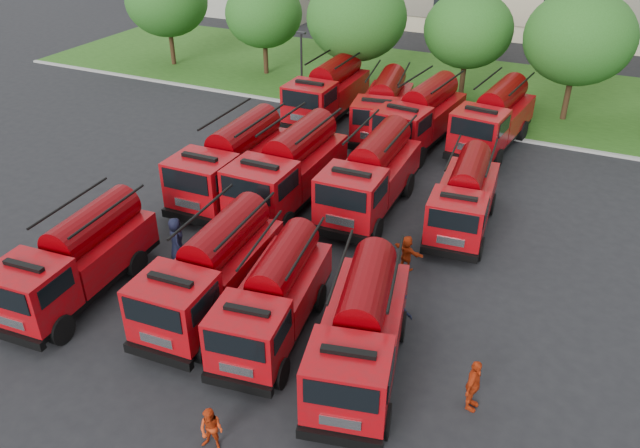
{
  "coord_description": "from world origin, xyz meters",
  "views": [
    {
      "loc": [
        7.98,
        -18.31,
        14.53
      ],
      "look_at": [
        -1.2,
        1.26,
        1.8
      ],
      "focal_mm": 35.0,
      "sensor_mm": 36.0,
      "label": 1
    }
  ],
  "objects_px": {
    "fire_truck_1": "(212,271)",
    "firefighter_0": "(352,440)",
    "fire_truck_5": "(289,168)",
    "firefighter_1": "(214,447)",
    "fire_truck_7": "(464,197)",
    "fire_truck_0": "(78,258)",
    "fire_truck_2": "(274,297)",
    "fire_truck_11": "(494,118)",
    "fire_truck_3": "(361,330)",
    "firefighter_5": "(405,268)",
    "fire_truck_9": "(384,107)",
    "fire_truck_10": "(421,116)",
    "fire_truck_8": "(328,91)",
    "fire_truck_4": "(233,161)",
    "firefighter_3": "(395,330)",
    "fire_truck_6": "(371,175)",
    "firefighter_2": "(470,407)",
    "firefighter_4": "(179,259)"
  },
  "relations": [
    {
      "from": "fire_truck_2",
      "to": "firefighter_0",
      "type": "xyz_separation_m",
      "value": [
        4.29,
        -3.27,
        -1.53
      ]
    },
    {
      "from": "fire_truck_10",
      "to": "firefighter_1",
      "type": "relative_size",
      "value": 5.48
    },
    {
      "from": "fire_truck_6",
      "to": "fire_truck_11",
      "type": "height_order",
      "value": "fire_truck_6"
    },
    {
      "from": "fire_truck_4",
      "to": "fire_truck_8",
      "type": "xyz_separation_m",
      "value": [
        -0.15,
        11.52,
        0.01
      ]
    },
    {
      "from": "firefighter_3",
      "to": "firefighter_5",
      "type": "xyz_separation_m",
      "value": [
        -0.89,
        3.86,
        0.0
      ]
    },
    {
      "from": "fire_truck_1",
      "to": "fire_truck_2",
      "type": "xyz_separation_m",
      "value": [
        2.7,
        -0.28,
        -0.13
      ]
    },
    {
      "from": "fire_truck_6",
      "to": "firefighter_4",
      "type": "relative_size",
      "value": 4.04
    },
    {
      "from": "fire_truck_9",
      "to": "firefighter_1",
      "type": "height_order",
      "value": "fire_truck_9"
    },
    {
      "from": "fire_truck_5",
      "to": "firefighter_1",
      "type": "relative_size",
      "value": 5.46
    },
    {
      "from": "fire_truck_1",
      "to": "firefighter_0",
      "type": "distance_m",
      "value": 8.01
    },
    {
      "from": "fire_truck_7",
      "to": "fire_truck_10",
      "type": "xyz_separation_m",
      "value": [
        -4.58,
        8.2,
        0.24
      ]
    },
    {
      "from": "fire_truck_7",
      "to": "fire_truck_0",
      "type": "bearing_deg",
      "value": -141.89
    },
    {
      "from": "fire_truck_11",
      "to": "firefighter_4",
      "type": "bearing_deg",
      "value": -111.55
    },
    {
      "from": "fire_truck_7",
      "to": "fire_truck_9",
      "type": "distance_m",
      "value": 11.43
    },
    {
      "from": "firefighter_0",
      "to": "firefighter_3",
      "type": "relative_size",
      "value": 0.86
    },
    {
      "from": "fire_truck_11",
      "to": "firefighter_2",
      "type": "bearing_deg",
      "value": -73.01
    },
    {
      "from": "fire_truck_11",
      "to": "firefighter_0",
      "type": "height_order",
      "value": "fire_truck_11"
    },
    {
      "from": "firefighter_4",
      "to": "fire_truck_9",
      "type": "bearing_deg",
      "value": -51.27
    },
    {
      "from": "fire_truck_2",
      "to": "fire_truck_5",
      "type": "height_order",
      "value": "fire_truck_5"
    },
    {
      "from": "fire_truck_3",
      "to": "firefighter_0",
      "type": "relative_size",
      "value": 4.97
    },
    {
      "from": "fire_truck_5",
      "to": "firefighter_0",
      "type": "distance_m",
      "value": 14.71
    },
    {
      "from": "fire_truck_0",
      "to": "firefighter_5",
      "type": "distance_m",
      "value": 12.78
    },
    {
      "from": "fire_truck_2",
      "to": "fire_truck_9",
      "type": "distance_m",
      "value": 19.19
    },
    {
      "from": "fire_truck_0",
      "to": "fire_truck_11",
      "type": "xyz_separation_m",
      "value": [
        11.13,
        20.84,
        0.16
      ]
    },
    {
      "from": "fire_truck_3",
      "to": "fire_truck_11",
      "type": "xyz_separation_m",
      "value": [
        0.02,
        20.17,
        0.17
      ]
    },
    {
      "from": "fire_truck_4",
      "to": "firefighter_1",
      "type": "xyz_separation_m",
      "value": [
        7.7,
        -13.57,
        -1.81
      ]
    },
    {
      "from": "fire_truck_8",
      "to": "fire_truck_7",
      "type": "bearing_deg",
      "value": -41.6
    },
    {
      "from": "fire_truck_4",
      "to": "firefighter_3",
      "type": "distance_m",
      "value": 12.65
    },
    {
      "from": "fire_truck_7",
      "to": "firefighter_3",
      "type": "height_order",
      "value": "fire_truck_7"
    },
    {
      "from": "firefighter_2",
      "to": "firefighter_5",
      "type": "height_order",
      "value": "firefighter_2"
    },
    {
      "from": "firefighter_4",
      "to": "fire_truck_10",
      "type": "bearing_deg",
      "value": -60.26
    },
    {
      "from": "firefighter_3",
      "to": "firefighter_2",
      "type": "bearing_deg",
      "value": 129.27
    },
    {
      "from": "fire_truck_0",
      "to": "fire_truck_5",
      "type": "distance_m",
      "value": 10.58
    },
    {
      "from": "fire_truck_8",
      "to": "firefighter_5",
      "type": "distance_m",
      "value": 17.41
    },
    {
      "from": "fire_truck_9",
      "to": "firefighter_0",
      "type": "bearing_deg",
      "value": -81.84
    },
    {
      "from": "fire_truck_5",
      "to": "fire_truck_7",
      "type": "relative_size",
      "value": 1.16
    },
    {
      "from": "fire_truck_1",
      "to": "fire_truck_7",
      "type": "bearing_deg",
      "value": 51.82
    },
    {
      "from": "fire_truck_11",
      "to": "fire_truck_0",
      "type": "bearing_deg",
      "value": -111.4
    },
    {
      "from": "fire_truck_9",
      "to": "fire_truck_10",
      "type": "xyz_separation_m",
      "value": [
        2.52,
        -0.76,
        0.08
      ]
    },
    {
      "from": "fire_truck_0",
      "to": "firefighter_1",
      "type": "xyz_separation_m",
      "value": [
        8.55,
        -4.07,
        -1.62
      ]
    },
    {
      "from": "fire_truck_1",
      "to": "firefighter_5",
      "type": "bearing_deg",
      "value": 41.03
    },
    {
      "from": "fire_truck_9",
      "to": "firefighter_5",
      "type": "xyz_separation_m",
      "value": [
        5.89,
        -13.23,
        -1.71
      ]
    },
    {
      "from": "firefighter_1",
      "to": "firefighter_2",
      "type": "xyz_separation_m",
      "value": [
        6.26,
        4.62,
        0.0
      ]
    },
    {
      "from": "fire_truck_0",
      "to": "fire_truck_11",
      "type": "bearing_deg",
      "value": 57.92
    },
    {
      "from": "fire_truck_1",
      "to": "firefighter_0",
      "type": "xyz_separation_m",
      "value": [
        6.99,
        -3.55,
        -1.66
      ]
    },
    {
      "from": "fire_truck_8",
      "to": "fire_truck_11",
      "type": "distance_m",
      "value": 10.44
    },
    {
      "from": "fire_truck_0",
      "to": "fire_truck_6",
      "type": "relative_size",
      "value": 0.92
    },
    {
      "from": "fire_truck_3",
      "to": "fire_truck_8",
      "type": "xyz_separation_m",
      "value": [
        -10.42,
        20.35,
        0.2
      ]
    },
    {
      "from": "fire_truck_0",
      "to": "firefighter_2",
      "type": "bearing_deg",
      "value": -1.82
    },
    {
      "from": "fire_truck_3",
      "to": "firefighter_5",
      "type": "relative_size",
      "value": 4.82
    }
  ]
}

